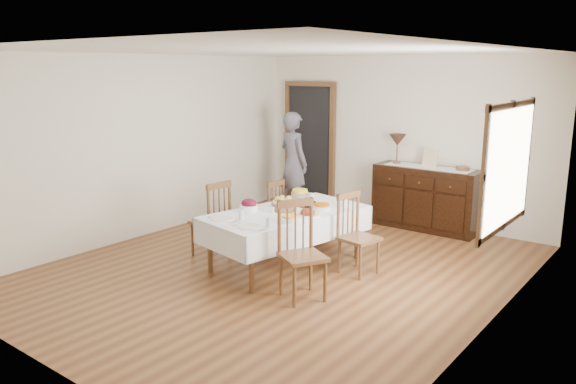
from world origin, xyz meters
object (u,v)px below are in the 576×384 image
Objects in this scene: sideboard at (426,198)px; table_lamp at (398,141)px; dining_table at (286,218)px; chair_left_near at (213,218)px; chair_left_far at (269,211)px; chair_right_near at (301,250)px; person at (294,160)px; chair_right_far at (356,233)px.

table_lamp is at bearing -179.45° from sideboard.
chair_left_near is (-0.98, -0.29, -0.10)m from dining_table.
chair_left_far is at bearing -125.39° from sideboard.
table_lamp is at bearing 97.32° from dining_table.
chair_left_near is 0.95× the size of chair_right_near.
chair_left_far is (-0.75, 0.58, -0.15)m from dining_table.
table_lamp is at bearing -147.97° from person.
chair_right_far is 2.28m from sideboard.
chair_right_near reaches higher than chair_left_far.
chair_right_near is at bearing -80.40° from table_lamp.
person reaches higher than chair_left_far.
person is at bearing 67.47° from chair_right_near.
dining_table is 0.88m from chair_right_far.
chair_right_far is 0.53× the size of person.
dining_table is 2.41× the size of chair_left_far.
chair_right_near is at bearing -32.13° from dining_table.
table_lamp reaches higher than sideboard.
dining_table is 1.20× the size of person.
chair_left_far is 0.57× the size of sideboard.
chair_left_near reaches higher than dining_table.
chair_left_near is at bearing -111.67° from table_lamp.
chair_right_far is 2.97m from person.
person reaches higher than table_lamp.
dining_table is 0.99m from chair_right_near.
person is at bearing -168.31° from sideboard.
table_lamp reaches higher than chair_left_near.
chair_right_near is 1.00m from chair_right_far.
table_lamp is (-0.55, 3.27, 0.78)m from chair_right_near.
chair_right_far is 2.49m from table_lamp.
dining_table is 1.38× the size of sideboard.
person is at bearing 136.05° from dining_table.
table_lamp is (1.67, 0.45, 0.40)m from person.
sideboard is (0.69, 2.59, -0.13)m from dining_table.
chair_left_far is (0.23, 0.87, -0.05)m from chair_left_near.
chair_right_near is at bearing 81.32° from chair_left_near.
dining_table is at bearing 142.00° from person.
chair_left_near is at bearing 106.44° from chair_right_near.
chair_right_near is at bearing 48.62° from chair_left_far.
dining_table is at bearing 121.60° from chair_right_far.
dining_table is 2.69m from sideboard.
chair_left_far is 0.50× the size of person.
dining_table is 2.18× the size of chair_left_near.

